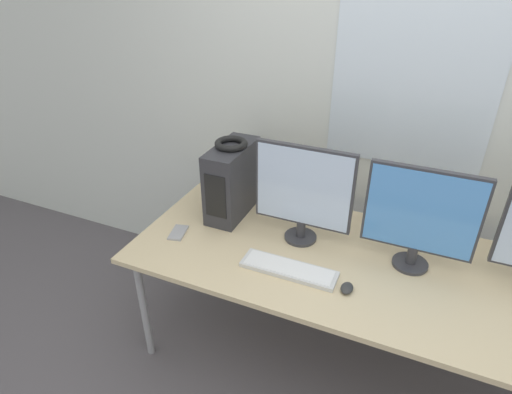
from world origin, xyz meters
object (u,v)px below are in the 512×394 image
(pc_tower, at_px, (232,181))
(mouse, at_px, (347,288))
(keyboard, at_px, (289,269))
(monitor_main, at_px, (303,191))
(cell_phone, at_px, (178,233))
(headphones, at_px, (231,144))
(monitor_right_near, at_px, (421,216))

(pc_tower, height_order, mouse, pc_tower)
(keyboard, bearing_deg, monitor_main, 97.12)
(keyboard, distance_m, cell_phone, 0.64)
(pc_tower, relative_size, mouse, 5.02)
(headphones, height_order, monitor_right_near, monitor_right_near)
(cell_phone, bearing_deg, monitor_main, 6.44)
(cell_phone, bearing_deg, keyboard, -17.98)
(monitor_main, relative_size, cell_phone, 3.47)
(headphones, distance_m, monitor_main, 0.47)
(monitor_main, xyz_separation_m, mouse, (0.31, -0.29, -0.27))
(headphones, xyz_separation_m, monitor_right_near, (0.99, -0.10, -0.14))
(monitor_right_near, bearing_deg, headphones, 174.45)
(headphones, xyz_separation_m, keyboard, (0.47, -0.37, -0.41))
(headphones, distance_m, keyboard, 0.72)
(headphones, bearing_deg, monitor_main, -12.49)
(monitor_right_near, bearing_deg, cell_phone, -169.31)
(monitor_main, bearing_deg, headphones, 167.51)
(headphones, bearing_deg, keyboard, -37.93)
(monitor_main, distance_m, cell_phone, 0.70)
(monitor_right_near, xyz_separation_m, cell_phone, (-1.16, -0.22, -0.27))
(monitor_main, height_order, mouse, monitor_main)
(keyboard, bearing_deg, pc_tower, 142.13)
(monitor_main, distance_m, keyboard, 0.38)
(cell_phone, bearing_deg, monitor_right_near, -2.53)
(pc_tower, xyz_separation_m, keyboard, (0.47, -0.37, -0.19))
(keyboard, xyz_separation_m, cell_phone, (-0.64, 0.05, -0.01))
(headphones, xyz_separation_m, mouse, (0.75, -0.39, -0.41))
(mouse, height_order, cell_phone, mouse)
(cell_phone, bearing_deg, pc_tower, 48.28)
(pc_tower, relative_size, cell_phone, 2.70)
(keyboard, height_order, cell_phone, keyboard)
(pc_tower, distance_m, monitor_main, 0.46)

